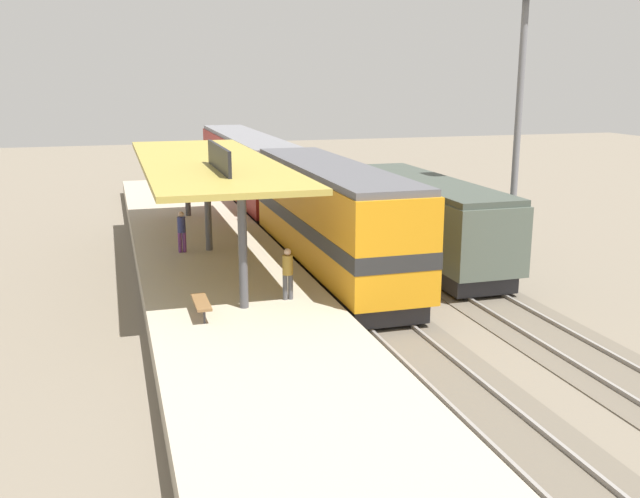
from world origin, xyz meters
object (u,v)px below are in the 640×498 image
light_mast (522,66)px  person_walking (182,230)px  locomotive (330,219)px  person_waiting (288,271)px  platform_bench (201,303)px  freight_car (426,219)px  passenger_carriage_single (247,168)px

light_mast → person_walking: bearing=167.3°
locomotive → light_mast: 9.86m
person_waiting → platform_bench: bearing=-162.0°
freight_car → passenger_carriage_single: bearing=105.1°
freight_car → person_walking: freight_car is taller
locomotive → person_walking: locomotive is taller
locomotive → person_walking: bearing=158.5°
platform_bench → light_mast: light_mast is taller
freight_car → light_mast: 7.38m
platform_bench → locomotive: (6.00, 6.20, 1.07)m
platform_bench → person_walking: 8.48m
passenger_carriage_single → platform_bench: bearing=-103.9°
passenger_carriage_single → freight_car: passenger_carriage_single is taller
platform_bench → passenger_carriage_single: (6.00, 24.20, 0.97)m
platform_bench → person_walking: bearing=88.1°
passenger_carriage_single → light_mast: 21.23m
locomotive → freight_car: (4.60, 0.90, -0.44)m
light_mast → freight_car: bearing=152.2°
passenger_carriage_single → person_walking: passenger_carriage_single is taller
freight_car → person_waiting: 9.84m
locomotive → passenger_carriage_single: bearing=90.0°
platform_bench → freight_car: bearing=33.8°
light_mast → person_walking: size_ratio=6.84×
locomotive → light_mast: bearing=-5.8°
locomotive → passenger_carriage_single: (0.00, 18.00, -0.10)m
person_waiting → person_walking: 7.95m
person_walking → passenger_carriage_single: bearing=70.0°
platform_bench → light_mast: 16.42m
platform_bench → light_mast: bearing=21.4°
freight_car → person_waiting: bearing=-141.3°
light_mast → person_walking: (-13.52, 3.04, -6.54)m
platform_bench → locomotive: locomotive is taller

